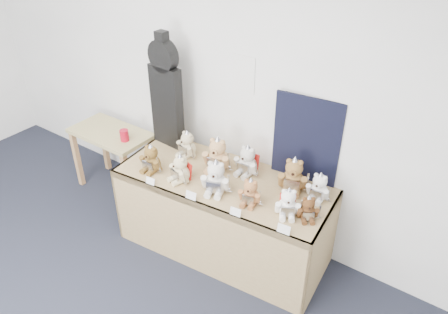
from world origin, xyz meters
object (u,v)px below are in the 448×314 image
Objects in this scene: teddy_back_right at (293,176)px; teddy_front_centre at (216,178)px; teddy_front_right at (250,193)px; teddy_front_end at (308,209)px; red_cup at (124,135)px; teddy_back_centre_right at (247,162)px; display_table at (220,199)px; teddy_front_far_left at (151,159)px; teddy_back_left at (187,145)px; teddy_front_left at (180,169)px; teddy_back_centre_left at (217,156)px; side_table at (112,142)px; teddy_back_end at (319,188)px; teddy_front_far_right at (288,204)px.

teddy_front_centre is at bearing -161.44° from teddy_back_right.
teddy_front_right reaches higher than teddy_front_end.
teddy_back_centre_right reaches higher than red_cup.
teddy_front_end is at bearing -16.89° from teddy_back_centre_right.
display_table is 0.66m from teddy_front_far_left.
teddy_front_centre reaches higher than teddy_back_left.
teddy_front_far_left is at bearing -177.13° from teddy_back_right.
teddy_back_left is (-0.48, 0.18, 0.26)m from display_table.
teddy_back_centre_right reaches higher than teddy_front_left.
teddy_back_centre_left reaches higher than teddy_back_right.
side_table is 7.33× the size of red_cup.
teddy_back_right is (0.51, 0.27, 0.29)m from display_table.
teddy_back_right is at bearing 21.94° from display_table.
teddy_back_left is at bearing 138.41° from teddy_front_left.
teddy_front_left is at bearing -126.93° from teddy_back_centre_left.
teddy_front_far_left is 1.10× the size of teddy_front_right.
teddy_front_far_left is at bearing -163.20° from teddy_back_end.
teddy_front_left is at bearing -0.15° from teddy_front_far_left.
teddy_front_centre is at bearing 1.16° from teddy_front_far_left.
teddy_front_far_left is 0.84× the size of teddy_back_right.
teddy_front_left is at bearing -47.67° from teddy_back_left.
display_table is at bearing 155.26° from teddy_front_right.
teddy_front_centre is at bearing -9.64° from red_cup.
teddy_front_end is 0.66× the size of teddy_back_centre_left.
teddy_front_left reaches higher than side_table.
teddy_back_centre_right is (1.30, 0.14, 0.12)m from red_cup.
teddy_front_centre is (0.61, 0.07, 0.02)m from teddy_front_far_left.
teddy_front_far_right is at bearing -7.86° from display_table.
display_table is 0.64m from teddy_back_right.
teddy_back_left is (0.10, 0.35, -0.00)m from teddy_front_far_left.
teddy_front_far_left is at bearing 165.97° from teddy_front_centre.
red_cup is at bearing 149.81° from teddy_front_centre.
teddy_front_far_right is (0.59, 0.07, -0.02)m from teddy_front_centre.
teddy_back_right reaches higher than teddy_back_centre_right.
teddy_front_left is at bearing -171.78° from teddy_back_right.
side_table is at bearing 154.64° from teddy_front_far_left.
teddy_back_left is at bearing 165.31° from teddy_back_centre_left.
teddy_front_far_right reaches higher than teddy_front_end.
teddy_front_far_right is 1.12m from teddy_back_left.
teddy_front_centre is (0.32, 0.04, 0.02)m from teddy_front_left.
teddy_front_left is (1.17, -0.29, 0.29)m from side_table.
teddy_front_right is at bearing -51.46° from teddy_back_centre_right.
teddy_front_centre is 0.78m from teddy_back_end.
display_table is 7.03× the size of teddy_back_left.
teddy_front_right is 0.92× the size of teddy_back_left.
teddy_back_centre_left reaches higher than side_table.
red_cup is at bearing -177.20° from teddy_back_end.
teddy_front_end is (1.04, 0.16, -0.02)m from teddy_front_left.
teddy_front_end is 0.70m from teddy_back_centre_right.
teddy_back_right reaches higher than teddy_back_left.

